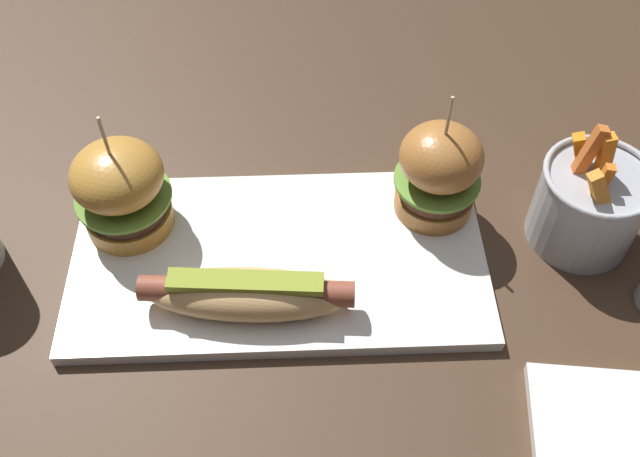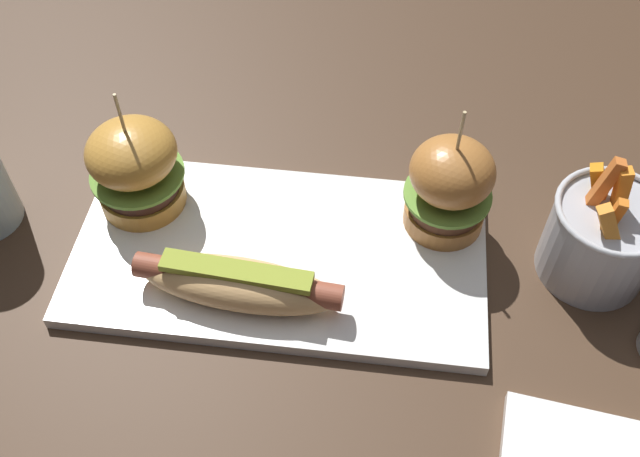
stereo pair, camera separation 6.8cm
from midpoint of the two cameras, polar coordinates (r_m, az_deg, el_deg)
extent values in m
plane|color=#422D1E|center=(0.73, -5.92, -2.92)|extent=(3.00, 3.00, 0.00)
cube|color=white|center=(0.72, -5.96, -2.59)|extent=(0.41, 0.22, 0.01)
ellipsoid|color=tan|center=(0.67, -8.72, -5.35)|extent=(0.19, 0.07, 0.04)
cylinder|color=brown|center=(0.67, -8.77, -5.12)|extent=(0.20, 0.04, 0.02)
cube|color=olive|center=(0.65, -8.92, -4.39)|extent=(0.14, 0.03, 0.01)
cylinder|color=#C28736|center=(0.77, -17.32, 0.81)|extent=(0.09, 0.09, 0.02)
cylinder|color=#43261E|center=(0.75, -17.66, 1.75)|extent=(0.08, 0.08, 0.02)
cylinder|color=#6B9E3D|center=(0.74, -17.86, 2.28)|extent=(0.10, 0.10, 0.00)
ellipsoid|color=#C28736|center=(0.72, -18.44, 3.87)|extent=(0.09, 0.09, 0.06)
cylinder|color=tan|center=(0.69, -19.33, 6.30)|extent=(0.00, 0.00, 0.06)
cylinder|color=#AC6C32|center=(0.75, 6.40, 2.13)|extent=(0.08, 0.08, 0.02)
cylinder|color=brown|center=(0.73, 6.54, 3.13)|extent=(0.07, 0.07, 0.02)
cylinder|color=#6B9E3D|center=(0.73, 6.62, 3.70)|extent=(0.09, 0.09, 0.00)
ellipsoid|color=#AC6C32|center=(0.70, 6.85, 5.49)|extent=(0.08, 0.08, 0.06)
cylinder|color=tan|center=(0.67, 7.22, 8.19)|extent=(0.00, 0.00, 0.06)
cylinder|color=#A8AAB2|center=(0.75, 17.99, 1.46)|extent=(0.11, 0.11, 0.09)
torus|color=#B7BABF|center=(0.72, 18.88, 3.82)|extent=(0.11, 0.11, 0.01)
cube|color=orange|center=(0.74, 17.50, 5.11)|extent=(0.03, 0.01, 0.06)
cube|color=orange|center=(0.71, 18.60, 2.79)|extent=(0.02, 0.01, 0.06)
cube|color=orange|center=(0.70, 18.87, 1.90)|extent=(0.04, 0.02, 0.07)
cube|color=orange|center=(0.73, 17.47, 4.26)|extent=(0.02, 0.03, 0.06)
cube|color=orange|center=(0.71, 18.36, 2.44)|extent=(0.03, 0.02, 0.06)
cube|color=orange|center=(0.72, 18.97, 4.51)|extent=(0.02, 0.01, 0.08)
cube|color=#CE6628|center=(0.72, 17.46, 4.81)|extent=(0.03, 0.02, 0.09)
camera|label=1|loc=(0.03, -92.87, -3.58)|focal=40.47mm
camera|label=2|loc=(0.03, 87.13, 3.58)|focal=40.47mm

